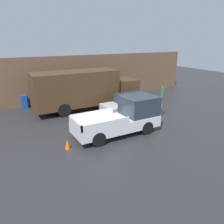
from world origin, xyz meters
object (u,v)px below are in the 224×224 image
car (132,104)px  pickup_truck (124,117)px  parking_sign (161,101)px  delivery_truck (84,89)px  newspaper_box (24,102)px  traffic_cone (67,144)px

car → pickup_truck: bearing=-131.4°
car → parking_sign: 2.41m
delivery_truck → parking_sign: (3.79, -5.03, -0.34)m
parking_sign → delivery_truck: bearing=127.0°
delivery_truck → newspaper_box: delivery_truck is taller
traffic_cone → newspaper_box: bearing=95.4°
pickup_truck → newspaper_box: size_ratio=4.88×
delivery_truck → traffic_cone: delivery_truck is taller
newspaper_box → parking_sign: bearing=-43.5°
car → newspaper_box: (-6.98, 5.59, -0.26)m
newspaper_box → traffic_cone: bearing=-84.6°
car → traffic_cone: (-6.15, -3.10, -0.52)m
traffic_cone → car: bearing=26.7°
pickup_truck → newspaper_box: (-4.55, 8.34, -0.48)m
pickup_truck → newspaper_box: bearing=118.6°
delivery_truck → newspaper_box: bearing=148.5°
pickup_truck → delivery_truck: 5.77m
car → traffic_cone: car is taller
car → parking_sign: bearing=-62.0°
car → newspaper_box: 8.94m
parking_sign → newspaper_box: (-8.08, 7.66, -0.84)m
pickup_truck → parking_sign: 3.61m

